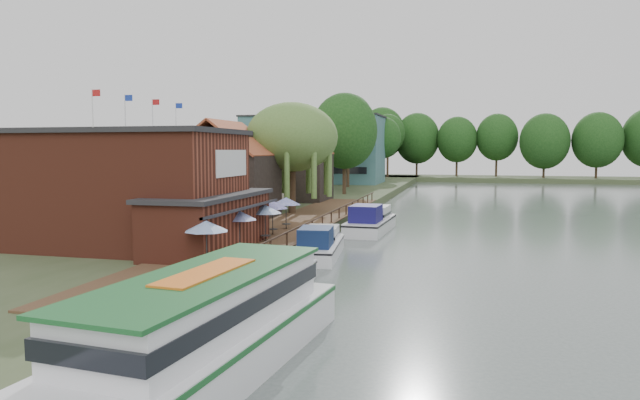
% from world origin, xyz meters
% --- Properties ---
extents(ground, '(260.00, 260.00, 0.00)m').
position_xyz_m(ground, '(0.00, 0.00, 0.00)').
color(ground, '#495450').
rests_on(ground, ground).
extents(land_bank, '(50.00, 140.00, 1.00)m').
position_xyz_m(land_bank, '(-30.00, 35.00, 0.50)').
color(land_bank, '#384728').
rests_on(land_bank, ground).
extents(quay_deck, '(6.00, 50.00, 0.10)m').
position_xyz_m(quay_deck, '(-8.00, 10.00, 1.05)').
color(quay_deck, '#47301E').
rests_on(quay_deck, land_bank).
extents(quay_rail, '(0.20, 49.00, 1.00)m').
position_xyz_m(quay_rail, '(-5.30, 10.50, 1.50)').
color(quay_rail, black).
rests_on(quay_rail, land_bank).
extents(pub, '(20.00, 11.00, 7.30)m').
position_xyz_m(pub, '(-14.00, -1.00, 4.65)').
color(pub, maroon).
rests_on(pub, land_bank).
extents(hotel_block, '(25.40, 12.40, 12.30)m').
position_xyz_m(hotel_block, '(-22.00, 70.00, 7.15)').
color(hotel_block, '#38666B').
rests_on(hotel_block, land_bank).
extents(cottage_a, '(8.60, 7.60, 8.50)m').
position_xyz_m(cottage_a, '(-15.00, 14.00, 5.25)').
color(cottage_a, black).
rests_on(cottage_a, land_bank).
extents(cottage_b, '(9.60, 8.60, 8.50)m').
position_xyz_m(cottage_b, '(-18.00, 24.00, 5.25)').
color(cottage_b, beige).
rests_on(cottage_b, land_bank).
extents(cottage_c, '(7.60, 7.60, 8.50)m').
position_xyz_m(cottage_c, '(-14.00, 33.00, 5.25)').
color(cottage_c, black).
rests_on(cottage_c, land_bank).
extents(willow, '(8.60, 8.60, 10.43)m').
position_xyz_m(willow, '(-10.50, 19.00, 6.21)').
color(willow, '#476B2D').
rests_on(willow, land_bank).
extents(umbrella_0, '(2.25, 2.25, 2.38)m').
position_xyz_m(umbrella_0, '(-7.30, -6.02, 2.29)').
color(umbrella_0, '#19498D').
rests_on(umbrella_0, quay_deck).
extents(umbrella_1, '(2.09, 2.09, 2.38)m').
position_xyz_m(umbrella_1, '(-7.50, -1.22, 2.29)').
color(umbrella_1, navy).
rests_on(umbrella_1, quay_deck).
extents(umbrella_2, '(2.20, 2.20, 2.38)m').
position_xyz_m(umbrella_2, '(-7.25, 2.49, 2.29)').
color(umbrella_2, navy).
rests_on(umbrella_2, quay_deck).
extents(umbrella_3, '(2.23, 2.23, 2.38)m').
position_xyz_m(umbrella_3, '(-7.76, 5.48, 2.29)').
color(umbrella_3, '#211B95').
rests_on(umbrella_3, quay_deck).
extents(umbrella_4, '(2.27, 2.27, 2.38)m').
position_xyz_m(umbrella_4, '(-7.70, 8.38, 2.29)').
color(umbrella_4, navy).
rests_on(umbrella_4, quay_deck).
extents(cruiser_0, '(3.35, 9.09, 2.13)m').
position_xyz_m(cruiser_0, '(-3.65, -5.87, 1.07)').
color(cruiser_0, silver).
rests_on(cruiser_0, ground).
extents(cruiser_1, '(3.94, 9.34, 2.16)m').
position_xyz_m(cruiser_1, '(-3.94, 3.74, 1.08)').
color(cruiser_1, silver).
rests_on(cruiser_1, ground).
extents(cruiser_2, '(3.73, 10.36, 2.49)m').
position_xyz_m(cruiser_2, '(-2.51, 15.78, 1.25)').
color(cruiser_2, silver).
rests_on(cruiser_2, ground).
extents(tour_boat, '(5.60, 15.36, 3.29)m').
position_xyz_m(tour_boat, '(-2.58, -16.79, 1.64)').
color(tour_boat, silver).
rests_on(tour_boat, ground).
extents(swan, '(0.44, 0.44, 0.44)m').
position_xyz_m(swan, '(-1.30, -12.37, 0.22)').
color(swan, white).
rests_on(swan, ground).
extents(bank_tree_0, '(8.95, 8.95, 13.71)m').
position_xyz_m(bank_tree_0, '(-10.71, 43.92, 7.85)').
color(bank_tree_0, '#143811').
rests_on(bank_tree_0, land_bank).
extents(bank_tree_1, '(8.59, 8.59, 11.93)m').
position_xyz_m(bank_tree_1, '(-18.89, 51.99, 6.97)').
color(bank_tree_1, '#143811').
rests_on(bank_tree_1, land_bank).
extents(bank_tree_2, '(8.62, 8.62, 15.03)m').
position_xyz_m(bank_tree_2, '(-13.17, 58.50, 8.52)').
color(bank_tree_2, '#143811').
rests_on(bank_tree_2, land_bank).
extents(bank_tree_3, '(6.93, 6.93, 12.38)m').
position_xyz_m(bank_tree_3, '(-10.21, 77.83, 7.19)').
color(bank_tree_3, '#143811').
rests_on(bank_tree_3, land_bank).
extents(bank_tree_4, '(6.06, 6.06, 10.18)m').
position_xyz_m(bank_tree_4, '(-13.81, 86.10, 6.09)').
color(bank_tree_4, '#143811').
rests_on(bank_tree_4, land_bank).
extents(bank_tree_5, '(7.59, 7.59, 14.02)m').
position_xyz_m(bank_tree_5, '(-11.66, 95.76, 8.01)').
color(bank_tree_5, '#143811').
rests_on(bank_tree_5, land_bank).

